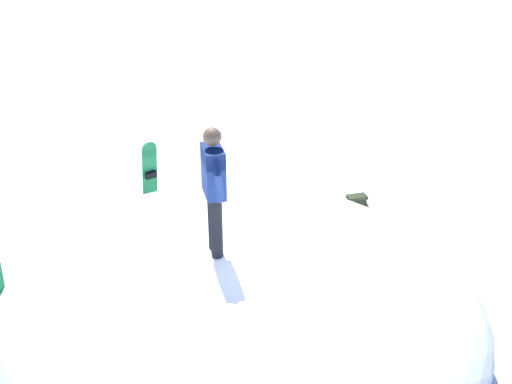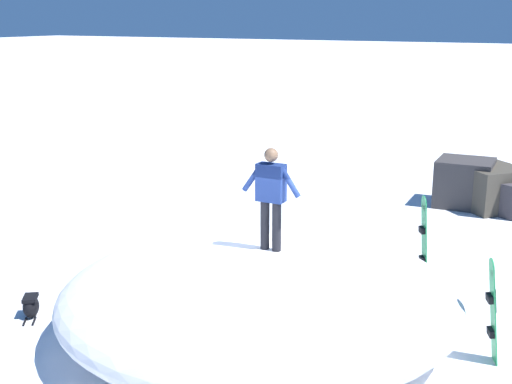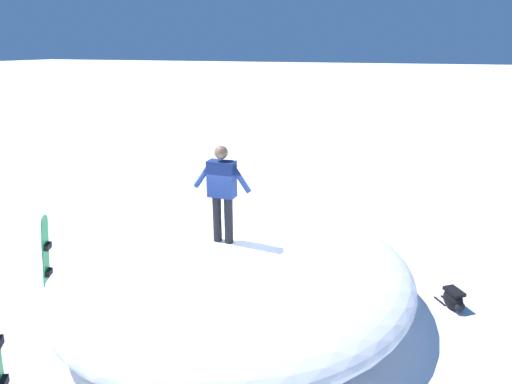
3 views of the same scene
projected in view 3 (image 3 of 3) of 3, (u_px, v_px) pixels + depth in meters
name	position (u px, v px, depth m)	size (l,w,h in m)	color
ground	(253.00, 302.00, 7.73)	(240.00, 240.00, 0.00)	white
snow_mound	(233.00, 271.00, 7.45)	(6.12, 5.85, 1.35)	white
snowboarder_standing	(222.00, 189.00, 6.72)	(0.22, 0.98, 1.59)	black
snowboard_secondary_upright	(46.00, 255.00, 7.70)	(0.32, 0.29, 1.58)	#1E8C47
backpack_near	(454.00, 299.00, 7.48)	(0.59, 0.51, 0.37)	black
backpack_far	(175.00, 219.00, 10.85)	(0.62, 0.24, 0.45)	#383D23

